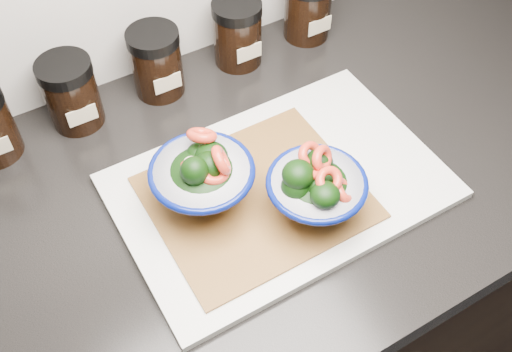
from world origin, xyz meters
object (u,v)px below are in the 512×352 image
cutting_board (279,186)px  bowl_left (203,177)px  spice_jar_e (308,7)px  spice_jar_c (156,62)px  bowl_right (315,189)px  spice_jar_b (71,93)px  spice_jar_d (237,33)px

cutting_board → bowl_left: bowl_left is taller
bowl_left → spice_jar_e: bearing=36.9°
cutting_board → spice_jar_c: size_ratio=3.98×
bowl_right → spice_jar_b: 0.40m
cutting_board → bowl_right: 0.08m
spice_jar_e → bowl_left: bearing=-143.1°
spice_jar_b → spice_jar_e: 0.42m
spice_jar_c → spice_jar_d: size_ratio=1.00×
bowl_left → spice_jar_c: bearing=79.8°
spice_jar_c → spice_jar_d: same height
bowl_right → spice_jar_d: (0.07, 0.34, -0.00)m
bowl_right → bowl_left: bearing=142.4°
spice_jar_b → spice_jar_d: 0.29m
cutting_board → spice_jar_e: bearing=50.5°
cutting_board → spice_jar_e: size_ratio=3.98×
bowl_right → spice_jar_b: size_ratio=1.18×
spice_jar_b → spice_jar_e: same height
bowl_left → spice_jar_d: size_ratio=1.25×
bowl_left → spice_jar_d: 0.31m
bowl_left → spice_jar_d: bowl_left is taller
cutting_board → spice_jar_d: bearing=72.3°
spice_jar_b → spice_jar_c: (0.14, 0.00, 0.00)m
bowl_left → spice_jar_c: bowl_left is taller
spice_jar_d → spice_jar_c: bearing=180.0°
bowl_right → spice_jar_c: 0.35m
cutting_board → spice_jar_b: size_ratio=3.98×
bowl_left → spice_jar_e: (0.33, 0.25, -0.00)m
spice_jar_d → spice_jar_e: size_ratio=1.00×
spice_jar_c → spice_jar_d: bearing=0.0°
spice_jar_b → bowl_right: bearing=-58.0°
bowl_left → spice_jar_e: 0.41m
bowl_right → spice_jar_d: 0.35m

